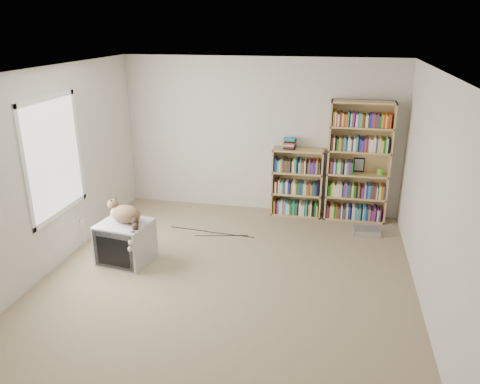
% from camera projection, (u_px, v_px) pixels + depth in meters
% --- Properties ---
extents(floor, '(4.50, 5.00, 0.01)m').
position_uv_depth(floor, '(226.00, 283.00, 5.69)').
color(floor, tan).
rests_on(floor, ground).
extents(wall_back, '(4.50, 0.02, 2.50)m').
position_uv_depth(wall_back, '(260.00, 136.00, 7.57)').
color(wall_back, beige).
rests_on(wall_back, floor).
extents(wall_front, '(4.50, 0.02, 2.50)m').
position_uv_depth(wall_front, '(133.00, 313.00, 2.97)').
color(wall_front, beige).
rests_on(wall_front, floor).
extents(wall_left, '(0.02, 5.00, 2.50)m').
position_uv_depth(wall_left, '(45.00, 174.00, 5.69)').
color(wall_left, beige).
rests_on(wall_left, floor).
extents(wall_right, '(0.02, 5.00, 2.50)m').
position_uv_depth(wall_right, '(436.00, 200.00, 4.84)').
color(wall_right, beige).
rests_on(wall_right, floor).
extents(ceiling, '(4.50, 5.00, 0.02)m').
position_uv_depth(ceiling, '(223.00, 72.00, 4.84)').
color(ceiling, white).
rests_on(ceiling, wall_back).
extents(window, '(0.02, 1.22, 1.52)m').
position_uv_depth(window, '(54.00, 157.00, 5.83)').
color(window, white).
rests_on(window, wall_left).
extents(crt_tv, '(0.70, 0.65, 0.55)m').
position_uv_depth(crt_tv, '(126.00, 242.00, 6.14)').
color(crt_tv, '#ACACAE').
rests_on(crt_tv, floor).
extents(cat, '(0.59, 0.59, 0.50)m').
position_uv_depth(cat, '(127.00, 218.00, 5.98)').
color(cat, '#352515').
rests_on(cat, crt_tv).
extents(bookcase_tall, '(0.94, 0.30, 1.89)m').
position_uv_depth(bookcase_tall, '(358.00, 165.00, 7.26)').
color(bookcase_tall, tan).
rests_on(bookcase_tall, floor).
extents(bookcase_short, '(0.80, 0.30, 1.11)m').
position_uv_depth(bookcase_short, '(297.00, 185.00, 7.57)').
color(bookcase_short, tan).
rests_on(bookcase_short, floor).
extents(book_stack, '(0.19, 0.25, 0.16)m').
position_uv_depth(book_stack, '(289.00, 143.00, 7.38)').
color(book_stack, '#BE3F19').
rests_on(book_stack, bookcase_short).
extents(green_mug, '(0.09, 0.09, 0.09)m').
position_uv_depth(green_mug, '(380.00, 172.00, 7.21)').
color(green_mug, '#5CB734').
rests_on(green_mug, bookcase_tall).
extents(framed_print, '(0.17, 0.05, 0.22)m').
position_uv_depth(framed_print, '(359.00, 165.00, 7.34)').
color(framed_print, black).
rests_on(framed_print, bookcase_tall).
extents(dvd_player, '(0.41, 0.32, 0.09)m').
position_uv_depth(dvd_player, '(366.00, 231.00, 6.99)').
color(dvd_player, '#BBBBC1').
rests_on(dvd_player, floor).
extents(wall_outlet, '(0.01, 0.08, 0.13)m').
position_uv_depth(wall_outlet, '(82.00, 223.00, 6.59)').
color(wall_outlet, silver).
rests_on(wall_outlet, wall_left).
extents(floor_cables, '(1.20, 0.70, 0.01)m').
position_uv_depth(floor_cables, '(223.00, 233.00, 7.01)').
color(floor_cables, black).
rests_on(floor_cables, floor).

